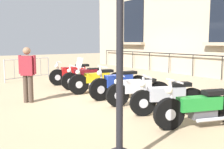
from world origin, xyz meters
name	(u,v)px	position (x,y,z in m)	size (l,w,h in m)	color
ground_plane	(122,98)	(0.00, 0.00, 0.00)	(60.00, 60.00, 0.00)	tan
building_facade	(178,6)	(-2.57, 0.00, 3.14)	(0.82, 10.22, 6.48)	tan
motorcycle_red	(74,74)	(0.11, -3.32, 0.45)	(2.15, 0.78, 1.01)	black
motorcycle_maroon	(87,78)	(0.15, -2.13, 0.44)	(2.05, 0.76, 0.94)	black
motorcycle_yellow	(98,81)	(0.23, -1.15, 0.45)	(2.18, 0.73, 1.29)	black
motorcycle_blue	(120,84)	(0.12, 0.04, 0.46)	(2.16, 0.63, 1.07)	black
motorcycle_white	(138,91)	(0.17, 1.03, 0.41)	(1.94, 0.76, 0.91)	black
motorcycle_silver	(168,98)	(0.21, 2.22, 0.42)	(1.88, 0.94, 1.00)	black
motorcycle_green	(201,108)	(0.31, 3.28, 0.42)	(2.14, 0.92, 1.04)	black
crowd_barrier	(28,68)	(1.36, -5.81, 0.57)	(2.37, 0.81, 1.05)	#B7B7BF
pedestrian_standing	(28,72)	(2.74, -1.07, 0.95)	(0.44, 0.39, 1.67)	#47382D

